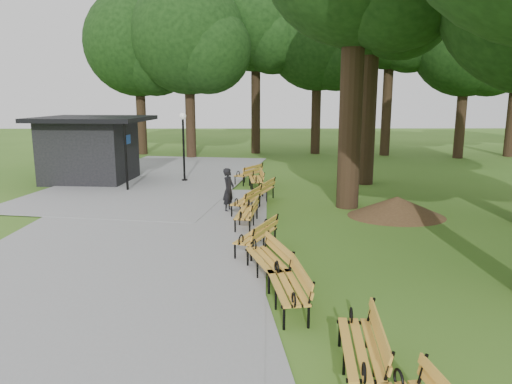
{
  "coord_description": "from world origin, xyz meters",
  "views": [
    {
      "loc": [
        -0.45,
        -9.3,
        4.05
      ],
      "look_at": [
        -0.3,
        5.21,
        1.1
      ],
      "focal_mm": 33.61,
      "sensor_mm": 36.0,
      "label": 1
    }
  ],
  "objects_px": {
    "dirt_mound": "(397,206)",
    "bench_3": "(267,260)",
    "lamp_post": "(183,132)",
    "bench_5": "(247,213)",
    "bench_4": "(256,235)",
    "bench_2": "(287,287)",
    "bench_7": "(261,191)",
    "person": "(229,190)",
    "kiosk": "(89,149)",
    "bench_6": "(246,200)",
    "bench_8": "(256,179)",
    "bench_9": "(248,174)",
    "bench_1": "(360,348)"
  },
  "relations": [
    {
      "from": "kiosk",
      "to": "bench_5",
      "type": "height_order",
      "value": "kiosk"
    },
    {
      "from": "bench_6",
      "to": "bench_7",
      "type": "distance_m",
      "value": 1.82
    },
    {
      "from": "bench_2",
      "to": "bench_8",
      "type": "distance_m",
      "value": 11.99
    },
    {
      "from": "bench_1",
      "to": "bench_8",
      "type": "xyz_separation_m",
      "value": [
        -1.37,
        14.23,
        0.0
      ]
    },
    {
      "from": "person",
      "to": "bench_4",
      "type": "bearing_deg",
      "value": -148.2
    },
    {
      "from": "kiosk",
      "to": "bench_6",
      "type": "bearing_deg",
      "value": -34.56
    },
    {
      "from": "lamp_post",
      "to": "bench_2",
      "type": "xyz_separation_m",
      "value": [
        3.86,
        -13.93,
        -1.89
      ]
    },
    {
      "from": "bench_2",
      "to": "bench_7",
      "type": "relative_size",
      "value": 1.0
    },
    {
      "from": "bench_3",
      "to": "bench_7",
      "type": "bearing_deg",
      "value": 163.78
    },
    {
      "from": "kiosk",
      "to": "bench_8",
      "type": "relative_size",
      "value": 2.57
    },
    {
      "from": "person",
      "to": "bench_7",
      "type": "relative_size",
      "value": 0.81
    },
    {
      "from": "kiosk",
      "to": "bench_9",
      "type": "relative_size",
      "value": 2.57
    },
    {
      "from": "bench_3",
      "to": "bench_8",
      "type": "bearing_deg",
      "value": 164.87
    },
    {
      "from": "lamp_post",
      "to": "bench_5",
      "type": "distance_m",
      "value": 8.78
    },
    {
      "from": "person",
      "to": "kiosk",
      "type": "bearing_deg",
      "value": 68.45
    },
    {
      "from": "bench_8",
      "to": "bench_2",
      "type": "bearing_deg",
      "value": -1.58
    },
    {
      "from": "dirt_mound",
      "to": "bench_4",
      "type": "xyz_separation_m",
      "value": [
        -4.81,
        -3.69,
        0.1
      ]
    },
    {
      "from": "bench_4",
      "to": "bench_9",
      "type": "xyz_separation_m",
      "value": [
        -0.25,
        9.99,
        0.0
      ]
    },
    {
      "from": "lamp_post",
      "to": "dirt_mound",
      "type": "xyz_separation_m",
      "value": [
        8.1,
        -6.8,
        -1.98
      ]
    },
    {
      "from": "person",
      "to": "bench_5",
      "type": "distance_m",
      "value": 2.11
    },
    {
      "from": "person",
      "to": "lamp_post",
      "type": "bearing_deg",
      "value": 41.7
    },
    {
      "from": "person",
      "to": "bench_4",
      "type": "distance_m",
      "value": 4.55
    },
    {
      "from": "bench_3",
      "to": "bench_6",
      "type": "height_order",
      "value": "same"
    },
    {
      "from": "kiosk",
      "to": "dirt_mound",
      "type": "relative_size",
      "value": 1.78
    },
    {
      "from": "bench_2",
      "to": "bench_6",
      "type": "height_order",
      "value": "same"
    },
    {
      "from": "lamp_post",
      "to": "bench_7",
      "type": "bearing_deg",
      "value": -51.79
    },
    {
      "from": "lamp_post",
      "to": "bench_7",
      "type": "height_order",
      "value": "lamp_post"
    },
    {
      "from": "bench_8",
      "to": "kiosk",
      "type": "bearing_deg",
      "value": -108.31
    },
    {
      "from": "bench_4",
      "to": "bench_5",
      "type": "distance_m",
      "value": 2.48
    },
    {
      "from": "bench_6",
      "to": "bench_8",
      "type": "relative_size",
      "value": 1.0
    },
    {
      "from": "bench_9",
      "to": "lamp_post",
      "type": "bearing_deg",
      "value": -68.82
    },
    {
      "from": "bench_4",
      "to": "bench_9",
      "type": "height_order",
      "value": "same"
    },
    {
      "from": "dirt_mound",
      "to": "bench_3",
      "type": "distance_m",
      "value": 7.22
    },
    {
      "from": "bench_2",
      "to": "kiosk",
      "type": "bearing_deg",
      "value": -156.37
    },
    {
      "from": "bench_2",
      "to": "bench_9",
      "type": "distance_m",
      "value": 13.46
    },
    {
      "from": "bench_4",
      "to": "lamp_post",
      "type": "bearing_deg",
      "value": -138.85
    },
    {
      "from": "bench_5",
      "to": "bench_7",
      "type": "distance_m",
      "value": 3.54
    },
    {
      "from": "person",
      "to": "bench_9",
      "type": "distance_m",
      "value": 5.59
    },
    {
      "from": "bench_2",
      "to": "bench_9",
      "type": "height_order",
      "value": "same"
    },
    {
      "from": "lamp_post",
      "to": "bench_4",
      "type": "bearing_deg",
      "value": -72.56
    },
    {
      "from": "lamp_post",
      "to": "bench_1",
      "type": "distance_m",
      "value": 16.97
    },
    {
      "from": "dirt_mound",
      "to": "bench_9",
      "type": "bearing_deg",
      "value": 128.74
    },
    {
      "from": "person",
      "to": "bench_8",
      "type": "bearing_deg",
      "value": 6.43
    },
    {
      "from": "lamp_post",
      "to": "bench_5",
      "type": "height_order",
      "value": "lamp_post"
    },
    {
      "from": "lamp_post",
      "to": "bench_2",
      "type": "relative_size",
      "value": 1.71
    },
    {
      "from": "bench_8",
      "to": "dirt_mound",
      "type": "bearing_deg",
      "value": 40.44
    },
    {
      "from": "bench_3",
      "to": "lamp_post",
      "type": "bearing_deg",
      "value": 179.97
    },
    {
      "from": "bench_7",
      "to": "bench_8",
      "type": "distance_m",
      "value": 2.58
    },
    {
      "from": "kiosk",
      "to": "bench_2",
      "type": "bearing_deg",
      "value": -53.57
    },
    {
      "from": "lamp_post",
      "to": "bench_8",
      "type": "relative_size",
      "value": 1.71
    }
  ]
}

